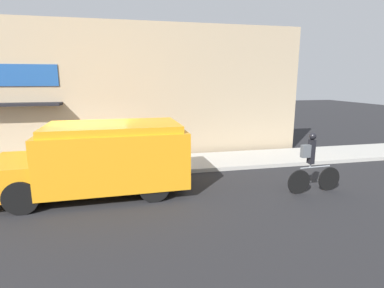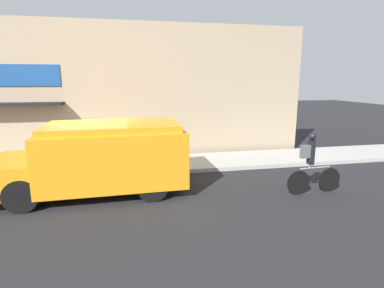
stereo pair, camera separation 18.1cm
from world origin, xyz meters
TOP-DOWN VIEW (x-y plane):
  - ground_plane at (0.00, 0.00)m, footprint 70.00×70.00m
  - sidewalk at (0.00, 1.15)m, footprint 28.00×2.30m
  - storefront at (-0.05, 2.66)m, footprint 17.71×0.85m
  - school_bus at (0.51, -1.25)m, footprint 5.29×2.80m
  - cyclist at (6.39, -2.55)m, footprint 1.74×0.21m
  - trash_bin at (-0.51, 1.31)m, footprint 0.64×0.64m

SIDE VIEW (x-z plane):
  - ground_plane at x=0.00m, z-range 0.00..0.00m
  - sidewalk at x=0.00m, z-range 0.00..0.14m
  - trash_bin at x=-0.51m, z-range 0.14..1.02m
  - cyclist at x=6.39m, z-range -0.06..1.72m
  - school_bus at x=0.51m, z-range 0.05..2.07m
  - storefront at x=-0.05m, z-range 0.00..5.50m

